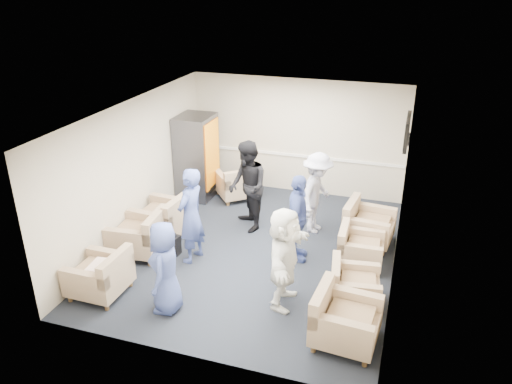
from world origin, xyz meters
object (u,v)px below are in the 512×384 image
(person_mid_left, at_px, (191,216))
(armchair_left_mid, at_px, (141,236))
(person_mid_right, at_px, (297,219))
(armchair_right_midnear, at_px, (352,287))
(person_back_left, at_px, (248,187))
(armchair_corner, at_px, (238,185))
(person_back_right, at_px, (317,193))
(armchair_left_near, at_px, (102,277))
(person_front_left, at_px, (165,268))
(person_front_right, at_px, (284,258))
(armchair_left_far, at_px, (164,220))
(vending_machine, at_px, (197,157))
(armchair_right_far, at_px, (366,226))
(armchair_right_midfar, at_px, (358,249))
(armchair_right_near, at_px, (342,321))

(person_mid_left, bearing_deg, armchair_left_mid, -74.63)
(person_mid_right, bearing_deg, armchair_right_midnear, -139.42)
(person_back_left, bearing_deg, armchair_right_midnear, 16.26)
(armchair_left_mid, distance_m, armchair_corner, 3.02)
(person_back_right, distance_m, person_mid_right, 1.18)
(armchair_left_near, height_order, person_front_left, person_front_left)
(armchair_left_near, relative_size, person_mid_left, 0.48)
(person_mid_left, height_order, person_back_left, person_back_left)
(armchair_left_near, bearing_deg, person_front_right, 104.36)
(armchair_left_far, height_order, person_mid_right, person_mid_right)
(armchair_left_far, height_order, vending_machine, vending_machine)
(armchair_right_far, bearing_deg, armchair_left_far, 111.03)
(armchair_right_far, xyz_separation_m, person_back_right, (-1.02, 0.17, 0.48))
(armchair_left_near, xyz_separation_m, person_mid_left, (0.93, 1.46, 0.55))
(vending_machine, distance_m, person_front_left, 4.34)
(armchair_left_far, height_order, person_front_left, person_front_left)
(armchair_right_midnear, bearing_deg, armchair_right_midfar, -5.25)
(armchair_corner, bearing_deg, armchair_right_far, 119.33)
(armchair_right_midfar, xyz_separation_m, armchair_right_far, (0.04, 0.87, 0.04))
(armchair_right_midnear, bearing_deg, armchair_left_far, 66.42)
(armchair_left_near, distance_m, person_mid_right, 3.45)
(armchair_right_midfar, height_order, person_back_left, person_back_left)
(armchair_right_near, relative_size, armchair_right_far, 0.97)
(armchair_left_mid, xyz_separation_m, vending_machine, (-0.08, 2.77, 0.60))
(person_mid_right, bearing_deg, armchair_left_near, 119.98)
(armchair_left_mid, bearing_deg, armchair_right_near, 66.40)
(armchair_right_far, height_order, vending_machine, vending_machine)
(armchair_left_near, height_order, armchair_right_midfar, armchair_left_near)
(person_back_right, bearing_deg, person_front_right, -170.50)
(armchair_right_midnear, xyz_separation_m, armchair_right_midfar, (-0.06, 1.19, 0.00))
(armchair_left_mid, distance_m, armchair_left_far, 0.73)
(armchair_left_near, distance_m, armchair_left_far, 2.07)
(armchair_corner, height_order, vending_machine, vending_machine)
(armchair_left_mid, height_order, armchair_left_far, armchair_left_far)
(person_back_right, bearing_deg, person_mid_left, 142.15)
(person_back_right, bearing_deg, person_mid_right, -176.19)
(armchair_right_midfar, relative_size, vending_machine, 0.41)
(vending_machine, height_order, person_mid_left, vending_machine)
(person_front_left, relative_size, person_back_left, 0.81)
(armchair_left_near, height_order, armchair_left_far, armchair_left_far)
(armchair_left_mid, relative_size, person_back_right, 0.59)
(armchair_left_near, xyz_separation_m, armchair_right_midfar, (3.82, 2.19, -0.03))
(person_mid_right, xyz_separation_m, person_front_right, (0.12, -1.37, 0.01))
(armchair_left_far, relative_size, armchair_right_far, 1.05)
(armchair_left_near, height_order, vending_machine, vending_machine)
(person_back_right, bearing_deg, vending_machine, 82.76)
(armchair_left_mid, height_order, armchair_corner, armchair_left_mid)
(vending_machine, relative_size, person_mid_left, 1.09)
(person_mid_right, bearing_deg, armchair_left_far, 82.72)
(armchair_left_near, height_order, person_back_right, person_back_right)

